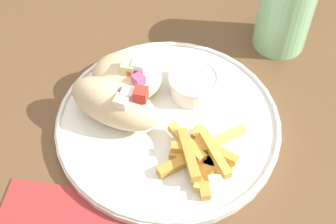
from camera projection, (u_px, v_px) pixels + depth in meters
The scene contains 8 objects.
table at pixel (186, 141), 0.71m from camera, with size 1.49×1.49×0.70m.
napkin at pixel (66, 221), 0.57m from camera, with size 0.19×0.14×0.00m.
plate at pixel (168, 123), 0.65m from camera, with size 0.31×0.31×0.02m.
pita_sandwich_near at pixel (114, 103), 0.63m from camera, with size 0.13×0.07×0.07m.
pita_sandwich_far at pixel (127, 76), 0.67m from camera, with size 0.11×0.10×0.07m.
fries_pile at pixel (201, 154), 0.60m from camera, with size 0.10×0.13×0.03m.
sauce_ramekin at pixel (194, 83), 0.67m from camera, with size 0.07×0.07×0.03m.
water_glass at pixel (284, 15), 0.72m from camera, with size 0.08×0.08×0.13m.
Camera 1 is at (0.14, -0.38, 1.24)m, focal length 50.00 mm.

